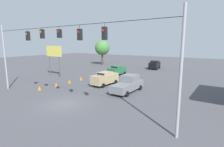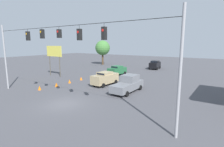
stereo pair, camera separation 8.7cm
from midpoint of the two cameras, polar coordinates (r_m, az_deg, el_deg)
name	(u,v)px [view 1 (the left image)]	position (r m, az deg, el deg)	size (l,w,h in m)	color
ground_plane	(64,104)	(18.80, -15.43, -9.57)	(140.00, 140.00, 0.00)	#47474C
overhead_signal_span	(60,50)	(17.66, -16.67, 7.43)	(22.57, 0.38, 8.46)	#939399
sedan_green_withflow_far	(117,70)	(34.03, 1.54, 1.07)	(2.25, 4.18, 1.83)	#236038
sedan_black_withflow_deep	(155,65)	(43.56, 13.68, 2.82)	(2.41, 4.35, 2.00)	black
sedan_tan_withflow_mid	(105,78)	(25.97, -2.42, -1.53)	(2.20, 4.63, 1.97)	tan
pickup_truck_grey_crossing_near	(128,84)	(22.46, 5.17, -3.48)	(2.15, 5.59, 2.12)	slate
traffic_cone_nearest	(39,88)	(25.19, -22.71, -4.38)	(0.42, 0.42, 0.56)	orange
traffic_cone_second	(56,85)	(26.38, -17.84, -3.47)	(0.42, 0.42, 0.56)	orange
traffic_cone_third	(69,81)	(28.07, -13.83, -2.50)	(0.42, 0.42, 0.56)	orange
traffic_cone_fourth	(81,78)	(29.98, -10.21, -1.59)	(0.42, 0.42, 0.56)	orange
roadside_billboard	(54,54)	(34.17, -18.53, 6.12)	(4.07, 0.16, 5.68)	#4C473D
tree_horizon_left	(102,48)	(50.79, -3.26, 8.33)	(4.20, 4.20, 6.97)	#4C3823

